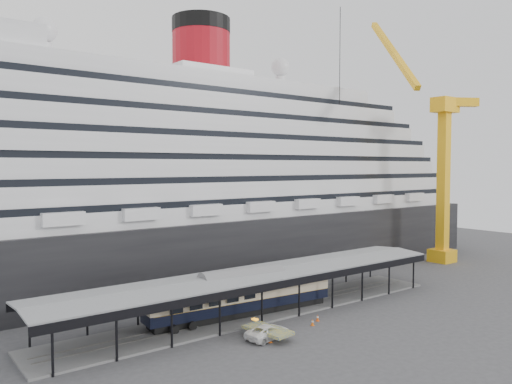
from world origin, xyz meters
The scene contains 9 objects.
ground centered at (0.00, 0.00, 0.00)m, with size 200.00×200.00×0.00m, color #3D3D3F.
cruise_ship centered at (0.05, 32.00, 18.35)m, with size 130.00×30.00×43.90m.
platform_canopy centered at (0.00, 5.00, 2.36)m, with size 56.00×9.18×5.30m.
crane_yellow centered at (47.06, 10.54, 19.96)m, with size 23.83×18.78×47.60m.
port_truck centered at (-5.08, -2.93, 0.74)m, with size 2.46×5.32×1.48m, color white.
pullman_carriage centered at (-2.75, 5.00, 2.90)m, with size 24.70×5.29×24.07m.
traffic_cone_left centered at (-5.62, -3.98, 0.42)m, with size 0.52×0.52×0.84m.
traffic_cone_mid centered at (3.36, -1.82, 0.39)m, with size 0.53×0.53×0.79m.
traffic_cone_right centered at (1.71, -2.67, 0.39)m, with size 0.47×0.47×0.78m.
Camera 1 is at (-37.70, -43.60, 18.36)m, focal length 35.00 mm.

